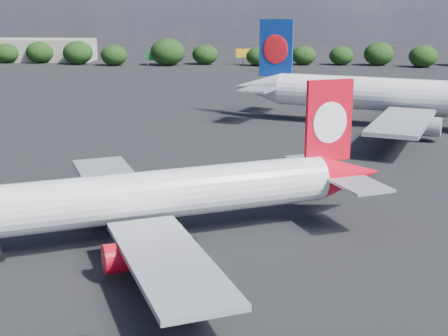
{
  "coord_description": "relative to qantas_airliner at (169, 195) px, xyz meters",
  "views": [
    {
      "loc": [
        19.04,
        -36.67,
        20.97
      ],
      "look_at": [
        16.0,
        12.0,
        8.0
      ],
      "focal_mm": 50.0,
      "sensor_mm": 36.0,
      "label": 1
    }
  ],
  "objects": [
    {
      "name": "horizon_treeline",
      "position": [
        -3.32,
        164.17,
        -0.3
      ],
      "size": [
        201.76,
        15.64,
        9.16
      ],
      "color": "black",
      "rests_on": "ground"
    },
    {
      "name": "china_southern_airliner",
      "position": [
        30.12,
        54.77,
        1.27
      ],
      "size": [
        53.85,
        51.76,
        18.12
      ],
      "color": "white",
      "rests_on": "ground"
    },
    {
      "name": "ground",
      "position": [
        -10.77,
        43.62,
        -4.24
      ],
      "size": [
        500.0,
        500.0,
        0.0
      ],
      "primitive_type": "plane",
      "color": "black",
      "rests_on": "ground"
    },
    {
      "name": "qantas_airliner",
      "position": [
        0.0,
        0.0,
        0.0
      ],
      "size": [
        40.64,
        39.16,
        13.93
      ],
      "color": "white",
      "rests_on": "ground"
    },
    {
      "name": "terminal_building",
      "position": [
        -75.77,
        175.62,
        -0.24
      ],
      "size": [
        42.0,
        16.0,
        8.0
      ],
      "color": "gray",
      "rests_on": "ground"
    },
    {
      "name": "highway_sign",
      "position": [
        -28.77,
        159.62,
        -1.12
      ],
      "size": [
        6.0,
        0.3,
        4.5
      ],
      "color": "#135F24",
      "rests_on": "ground"
    },
    {
      "name": "billboard_yellow",
      "position": [
        1.23,
        165.62,
        -0.37
      ],
      "size": [
        5.0,
        0.3,
        5.5
      ],
      "color": "yellow",
      "rests_on": "ground"
    }
  ]
}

